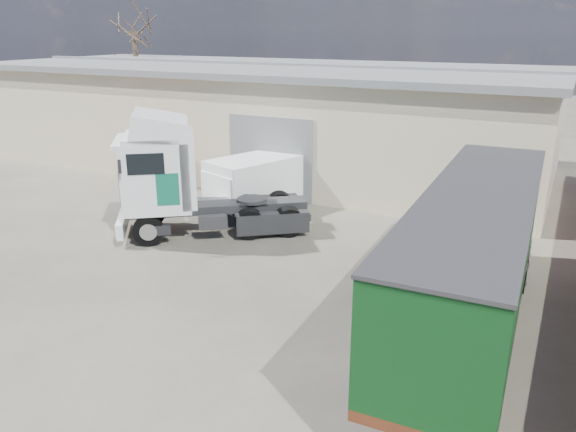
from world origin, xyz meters
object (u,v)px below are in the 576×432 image
at_px(bare_tree, 133,16).
at_px(panel_van, 262,180).
at_px(tractor_unit, 182,183).
at_px(orange_skip, 160,167).
at_px(box_trailer, 475,249).

relative_size(bare_tree, panel_van, 1.73).
relative_size(bare_tree, tractor_unit, 1.42).
height_order(panel_van, orange_skip, panel_van).
distance_m(bare_tree, box_trailer, 31.96).
bearing_deg(bare_tree, box_trailer, -34.76).
bearing_deg(bare_tree, tractor_unit, -45.01).
distance_m(box_trailer, panel_van, 11.96).
bearing_deg(orange_skip, box_trailer, -47.79).
xyz_separation_m(box_trailer, orange_skip, (-15.83, 7.73, -1.43)).
bearing_deg(panel_van, tractor_unit, -82.38).
distance_m(bare_tree, tractor_unit, 22.41).
height_order(tractor_unit, panel_van, tractor_unit).
relative_size(box_trailer, panel_van, 1.99).
distance_m(box_trailer, orange_skip, 17.68).
xyz_separation_m(bare_tree, box_trailer, (25.83, -17.93, -5.69)).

